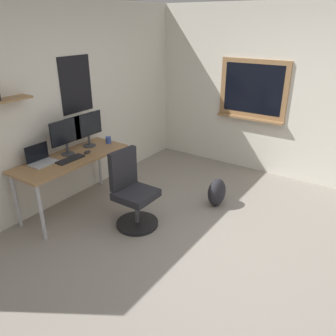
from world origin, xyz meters
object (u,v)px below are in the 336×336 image
object	(u,v)px
backpack	(217,192)
laptop	(41,159)
monitor_primary	(66,135)
desk	(72,162)
keyboard	(70,159)
office_chair	(132,194)
computer_mouse	(87,152)
coffee_mug	(108,140)
monitor_secondary	(88,127)

from	to	relation	value
backpack	laptop	bearing A→B (deg)	131.66
laptop	monitor_primary	xyz separation A→B (m)	(0.38, -0.05, 0.22)
laptop	monitor_primary	distance (m)	0.44
desk	backpack	xyz separation A→B (m)	(1.14, -1.52, -0.47)
monitor_primary	keyboard	size ratio (longest dim) A/B	1.25
laptop	backpack	size ratio (longest dim) A/B	0.80
monitor_primary	backpack	bearing A→B (deg)	-55.69
desk	office_chair	size ratio (longest dim) A/B	1.59
office_chair	keyboard	distance (m)	0.90
desk	laptop	world-z (taller)	laptop
computer_mouse	coffee_mug	world-z (taller)	coffee_mug
desk	laptop	size ratio (longest dim) A/B	4.87
monitor_primary	monitor_secondary	size ratio (longest dim) A/B	1.00
office_chair	keyboard	world-z (taller)	office_chair
desk	coffee_mug	distance (m)	0.67
office_chair	monitor_primary	size ratio (longest dim) A/B	2.05
keyboard	backpack	world-z (taller)	keyboard
computer_mouse	monitor_primary	bearing A→B (deg)	134.44
keyboard	monitor_secondary	bearing A→B (deg)	19.13
office_chair	laptop	bearing A→B (deg)	115.47
computer_mouse	coffee_mug	bearing A→B (deg)	6.34
computer_mouse	keyboard	bearing A→B (deg)	180.00
monitor_secondary	office_chair	bearing A→B (deg)	-105.67
coffee_mug	monitor_secondary	bearing A→B (deg)	153.37
office_chair	backpack	xyz separation A→B (m)	(1.00, -0.65, -0.21)
monitor_primary	backpack	distance (m)	2.12
desk	computer_mouse	size ratio (longest dim) A/B	14.51
office_chair	laptop	size ratio (longest dim) A/B	3.06
laptop	monitor_secondary	world-z (taller)	monitor_secondary
monitor_primary	computer_mouse	bearing A→B (deg)	-45.56
desk	office_chair	xyz separation A→B (m)	(0.14, -0.87, -0.26)
office_chair	monitor_primary	bearing A→B (deg)	96.26
monitor_primary	monitor_secondary	distance (m)	0.38
office_chair	backpack	size ratio (longest dim) A/B	2.44
keyboard	desk	bearing A→B (deg)	44.63
desk	coffee_mug	size ratio (longest dim) A/B	16.40
keyboard	computer_mouse	size ratio (longest dim) A/B	3.56
desk	keyboard	xyz separation A→B (m)	(-0.08, -0.07, 0.09)
desk	laptop	bearing A→B (deg)	157.04
computer_mouse	backpack	bearing A→B (deg)	-57.08
office_chair	coffee_mug	bearing A→B (deg)	58.90
monitor_secondary	keyboard	bearing A→B (deg)	-160.87
monitor_primary	monitor_secondary	world-z (taller)	same
office_chair	backpack	bearing A→B (deg)	-33.02
office_chair	computer_mouse	bearing A→B (deg)	85.64
keyboard	backpack	xyz separation A→B (m)	(1.21, -1.44, -0.56)
monitor_primary	computer_mouse	world-z (taller)	monitor_primary
desk	computer_mouse	distance (m)	0.24
office_chair	keyboard	xyz separation A→B (m)	(-0.22, 0.80, 0.35)
desk	coffee_mug	xyz separation A→B (m)	(0.65, -0.02, 0.12)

